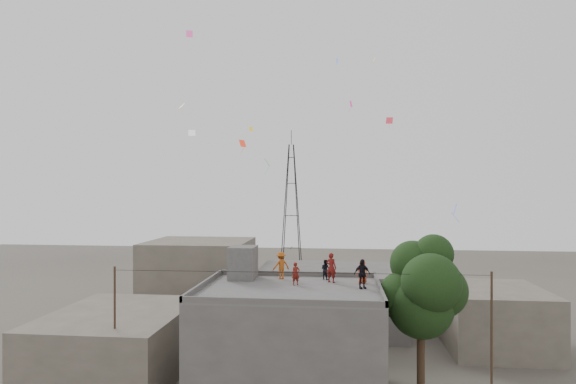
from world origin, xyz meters
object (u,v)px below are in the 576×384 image
Objects in this scene: transmission_tower at (291,209)px; person_dark_adult at (362,274)px; tree at (424,289)px; person_red_adult at (331,268)px; stair_head_box at (243,263)px.

transmission_tower is 12.19× the size of person_dark_adult.
tree is at bearing -19.72° from person_dark_adult.
stair_head_box is at bearing 19.87° from person_red_adult.
stair_head_box is 0.10× the size of transmission_tower.
tree is 3.49m from person_dark_adult.
person_red_adult is at bearing -6.49° from stair_head_box.
tree is (10.57, -2.00, -1.00)m from stair_head_box.
tree is 5.18× the size of person_red_adult.
stair_head_box is at bearing 169.26° from tree.
stair_head_box is 10.80m from tree.
transmission_tower is at bearing 106.09° from tree.
transmission_tower reaches higher than stair_head_box.
transmission_tower is 38.59m from person_red_adult.
tree is 41.12m from transmission_tower.
tree reaches higher than stair_head_box.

